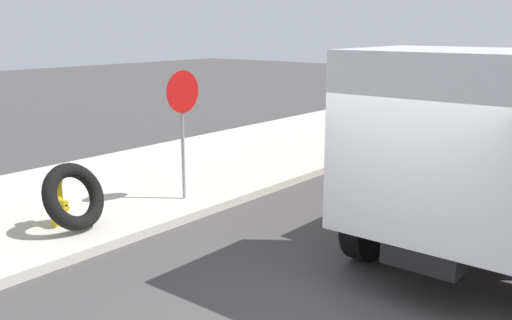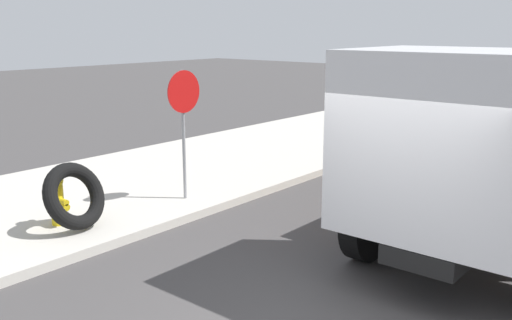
{
  "view_description": "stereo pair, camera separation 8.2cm",
  "coord_description": "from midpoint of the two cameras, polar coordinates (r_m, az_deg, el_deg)",
  "views": [
    {
      "loc": [
        -4.92,
        -2.72,
        3.26
      ],
      "look_at": [
        1.61,
        2.62,
        1.28
      ],
      "focal_mm": 39.97,
      "sensor_mm": 36.0,
      "label": 1
    },
    {
      "loc": [
        -4.87,
        -2.78,
        3.26
      ],
      "look_at": [
        1.61,
        2.62,
        1.28
      ],
      "focal_mm": 39.97,
      "sensor_mm": 36.0,
      "label": 2
    }
  ],
  "objects": [
    {
      "name": "dump_truck_orange",
      "position": [
        9.51,
        24.43,
        2.02
      ],
      "size": [
        7.01,
        2.82,
        3.0
      ],
      "color": "orange",
      "rests_on": "ground"
    },
    {
      "name": "loose_tire",
      "position": [
        9.3,
        -17.46,
        -3.46
      ],
      "size": [
        1.16,
        0.79,
        1.08
      ],
      "primitive_type": "torus",
      "rotation": [
        1.15,
        0.0,
        0.14
      ],
      "color": "black",
      "rests_on": "sidewalk_curb"
    },
    {
      "name": "fire_hydrant",
      "position": [
        9.62,
        -19.05,
        -3.55
      ],
      "size": [
        0.24,
        0.55,
        0.86
      ],
      "color": "yellow",
      "rests_on": "sidewalk_curb"
    },
    {
      "name": "sidewalk_curb",
      "position": [
        10.94,
        -21.35,
        -4.67
      ],
      "size": [
        36.0,
        5.0,
        0.15
      ],
      "primitive_type": "cube",
      "color": "#BCB7AD",
      "rests_on": "ground"
    },
    {
      "name": "stop_sign",
      "position": [
        10.33,
        -7.02,
        4.93
      ],
      "size": [
        0.76,
        0.08,
        2.36
      ],
      "color": "gray",
      "rests_on": "sidewalk_curb"
    }
  ]
}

